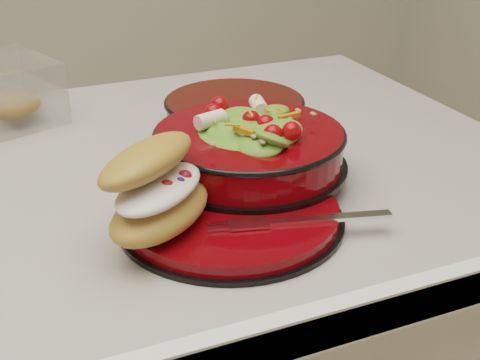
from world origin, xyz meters
name	(u,v)px	position (x,y,z in m)	size (l,w,h in m)	color
dinner_plate	(232,214)	(0.15, -0.18, 0.91)	(0.26, 0.26, 0.02)	black
salad_bowl	(249,140)	(0.21, -0.09, 0.96)	(0.25, 0.25, 0.10)	black
croissant	(158,188)	(0.06, -0.19, 0.96)	(0.16, 0.17, 0.09)	#A97533
fork	(305,220)	(0.21, -0.24, 0.92)	(0.18, 0.06, 0.00)	silver
extra_bowl	(234,115)	(0.25, 0.06, 0.93)	(0.21, 0.21, 0.05)	black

